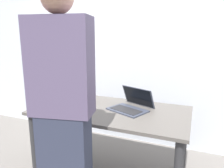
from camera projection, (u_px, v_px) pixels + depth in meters
name	position (u px, v px, depth m)	size (l,w,h in m)	color
desk	(111.00, 120.00, 2.05)	(1.47, 0.79, 0.71)	#56514C
laptop	(131.00, 105.00, 2.01)	(0.45, 0.43, 0.20)	#383D4C
beer_bottle_amber	(65.00, 90.00, 2.34)	(0.06, 0.06, 0.27)	#333333
beer_bottle_dark	(78.00, 93.00, 2.16)	(0.07, 0.07, 0.32)	brown
beer_bottle_green	(73.00, 93.00, 2.23)	(0.06, 0.06, 0.26)	#472B14
person_figure	(63.00, 112.00, 1.40)	(0.44, 0.33, 1.75)	#2D3347
back_wall	(137.00, 45.00, 2.70)	(6.00, 0.10, 2.60)	silver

